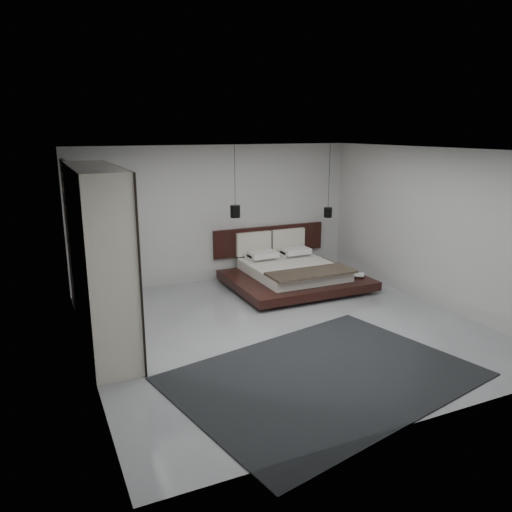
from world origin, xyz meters
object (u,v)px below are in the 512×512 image
pendant_left (235,211)px  rug (324,376)px  bed (292,272)px  lattice_screen (70,235)px  wardrobe (99,258)px  pendant_right (328,212)px

pendant_left → rug: 4.31m
bed → pendant_left: (-1.07, 0.39, 1.27)m
lattice_screen → pendant_left: bearing=-2.7°
lattice_screen → pendant_left: pendant_left is taller
bed → pendant_left: 1.70m
bed → lattice_screen: bearing=172.6°
pendant_left → wardrobe: pendant_left is taller
pendant_left → wardrobe: (-2.81, -1.73, -0.24)m
wardrobe → rug: (2.40, -2.28, -1.30)m
bed → pendant_right: bearing=20.2°
bed → wardrobe: wardrobe is taller
lattice_screen → pendant_left: 3.08m
lattice_screen → pendant_right: size_ratio=1.70×
pendant_left → pendant_right: 2.15m
lattice_screen → pendant_right: 5.21m
pendant_left → rug: (-0.42, -4.01, -1.53)m
pendant_left → pendant_right: (2.14, -0.00, -0.16)m
pendant_right → wardrobe: 5.25m
lattice_screen → bed: bearing=-7.4°
lattice_screen → wardrobe: bearing=-82.4°
pendant_right → wardrobe: (-4.95, -1.73, -0.08)m
bed → pendant_left: pendant_left is taller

